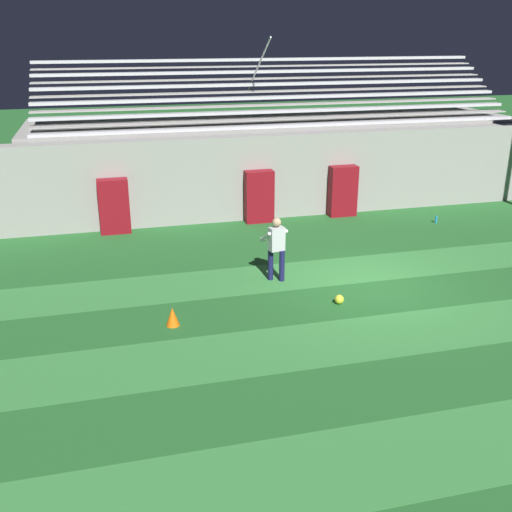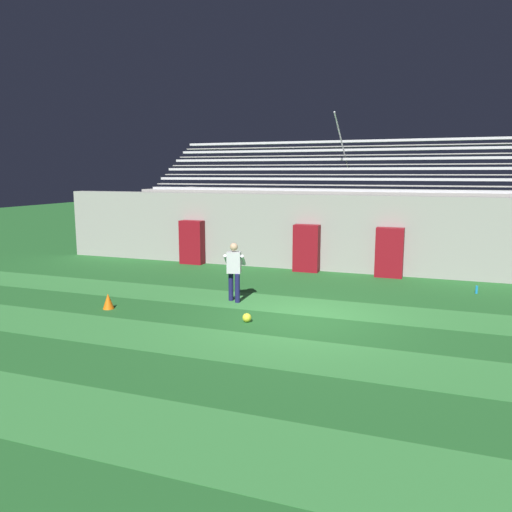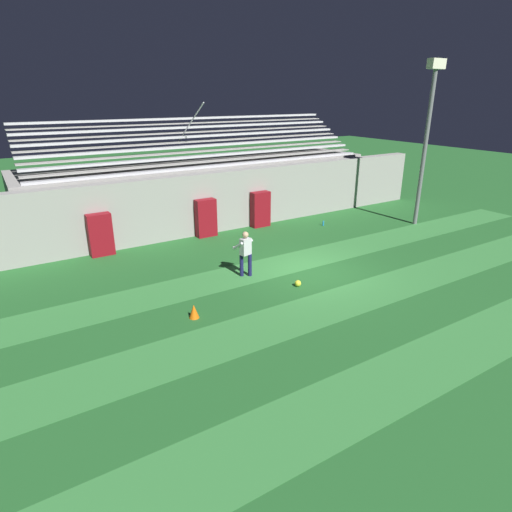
% 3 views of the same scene
% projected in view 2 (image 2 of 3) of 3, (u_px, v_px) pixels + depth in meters
% --- Properties ---
extents(ground_plane, '(80.00, 80.00, 0.00)m').
position_uv_depth(ground_plane, '(305.00, 319.00, 12.37)').
color(ground_plane, '#236028').
extents(turf_stripe_near, '(28.00, 1.80, 0.01)m').
position_uv_depth(turf_stripe_near, '(195.00, 438.00, 6.81)').
color(turf_stripe_near, '#38843D').
rests_on(turf_stripe_near, ground).
extents(turf_stripe_mid, '(28.00, 1.80, 0.01)m').
position_uv_depth(turf_stripe_mid, '(275.00, 351.00, 10.14)').
color(turf_stripe_mid, '#38843D').
rests_on(turf_stripe_mid, ground).
extents(turf_stripe_far, '(28.00, 1.80, 0.01)m').
position_uv_depth(turf_stripe_far, '(316.00, 307.00, 13.48)').
color(turf_stripe_far, '#38843D').
rests_on(turf_stripe_far, ground).
extents(back_wall, '(24.00, 0.60, 2.80)m').
position_uv_depth(back_wall, '(350.00, 234.00, 18.17)').
color(back_wall, '#999691').
rests_on(back_wall, ground).
extents(padding_pillar_gate_left, '(0.94, 0.44, 1.73)m').
position_uv_depth(padding_pillar_gate_left, '(306.00, 248.00, 18.24)').
color(padding_pillar_gate_left, maroon).
rests_on(padding_pillar_gate_left, ground).
extents(padding_pillar_gate_right, '(0.94, 0.44, 1.73)m').
position_uv_depth(padding_pillar_gate_right, '(389.00, 253.00, 17.25)').
color(padding_pillar_gate_right, maroon).
rests_on(padding_pillar_gate_right, ground).
extents(padding_pillar_far_left, '(0.94, 0.44, 1.73)m').
position_uv_depth(padding_pillar_far_left, '(192.00, 242.00, 19.81)').
color(padding_pillar_far_left, maroon).
rests_on(padding_pillar_far_left, ground).
extents(bleacher_stand, '(18.00, 4.75, 5.83)m').
position_uv_depth(bleacher_stand, '(361.00, 224.00, 20.65)').
color(bleacher_stand, '#999691').
rests_on(bleacher_stand, ground).
extents(goalkeeper, '(0.66, 0.60, 1.67)m').
position_uv_depth(goalkeeper, '(234.00, 268.00, 13.94)').
color(goalkeeper, '#19194C').
rests_on(goalkeeper, ground).
extents(soccer_ball, '(0.22, 0.22, 0.22)m').
position_uv_depth(soccer_ball, '(247.00, 318.00, 12.12)').
color(soccer_ball, yellow).
rests_on(soccer_ball, ground).
extents(traffic_cone, '(0.30, 0.30, 0.42)m').
position_uv_depth(traffic_cone, '(108.00, 301.00, 13.29)').
color(traffic_cone, orange).
rests_on(traffic_cone, ground).
extents(water_bottle, '(0.07, 0.07, 0.24)m').
position_uv_depth(water_bottle, '(477.00, 290.00, 14.99)').
color(water_bottle, '#1E8CD8').
rests_on(water_bottle, ground).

